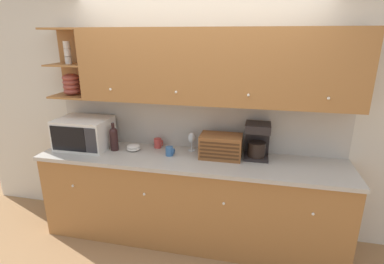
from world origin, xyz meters
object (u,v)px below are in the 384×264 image
at_px(microwave, 84,133).
at_px(wine_glass, 192,138).
at_px(bread_box, 221,146).
at_px(mug, 158,143).
at_px(mug_blue_second, 170,151).
at_px(coffee_maker, 257,140).
at_px(bowl_stack_on_counter, 134,147).
at_px(wine_bottle, 114,138).

relative_size(microwave, wine_glass, 2.74).
bearing_deg(microwave, bread_box, 1.64).
bearing_deg(mug, mug_blue_second, -44.69).
relative_size(wine_glass, coffee_maker, 0.56).
bearing_deg(bowl_stack_on_counter, bread_box, 0.86).
bearing_deg(coffee_maker, mug, 177.58).
bearing_deg(mug_blue_second, microwave, 178.71).
relative_size(mug_blue_second, wine_glass, 0.46).
bearing_deg(wine_glass, wine_bottle, -168.33).
relative_size(wine_bottle, coffee_maker, 0.84).
bearing_deg(wine_glass, mug_blue_second, -136.00).
distance_m(mug_blue_second, wine_glass, 0.28).
distance_m(microwave, wine_glass, 1.18).
relative_size(microwave, bowl_stack_on_counter, 3.72).
distance_m(wine_bottle, mug, 0.48).
height_order(wine_glass, coffee_maker, coffee_maker).
height_order(bowl_stack_on_counter, bread_box, bread_box).
bearing_deg(mug, wine_bottle, -158.49).
distance_m(wine_glass, coffee_maker, 0.69).
xyz_separation_m(microwave, coffee_maker, (1.85, 0.12, 0.02)).
xyz_separation_m(mug_blue_second, bread_box, (0.52, 0.06, 0.07)).
bearing_deg(microwave, wine_bottle, -0.91).
bearing_deg(bread_box, mug_blue_second, -172.89).
bearing_deg(wine_bottle, wine_glass, 11.67).
height_order(microwave, bowl_stack_on_counter, microwave).
bearing_deg(wine_bottle, coffee_maker, 4.82).
bearing_deg(wine_bottle, mug, 21.51).
height_order(microwave, wine_glass, microwave).
bearing_deg(bread_box, mug, 170.16).
height_order(mug, coffee_maker, coffee_maker).
xyz_separation_m(bread_box, coffee_maker, (0.35, 0.08, 0.06)).
relative_size(bowl_stack_on_counter, wine_glass, 0.74).
bearing_deg(mug_blue_second, bowl_stack_on_counter, 173.13).
distance_m(wine_bottle, bowl_stack_on_counter, 0.23).
xyz_separation_m(mug, wine_glass, (0.38, -0.00, 0.08)).
xyz_separation_m(wine_bottle, mug_blue_second, (0.63, -0.02, -0.09)).
bearing_deg(mug_blue_second, coffee_maker, 9.29).
relative_size(wine_bottle, bowl_stack_on_counter, 2.04).
distance_m(mug, coffee_maker, 1.07).
relative_size(mug_blue_second, coffee_maker, 0.26).
bearing_deg(bowl_stack_on_counter, coffee_maker, 4.07).
relative_size(microwave, coffee_maker, 1.52).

